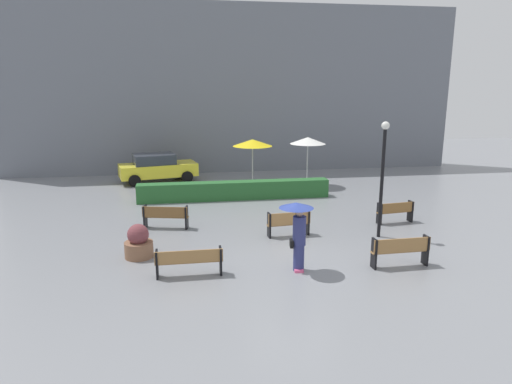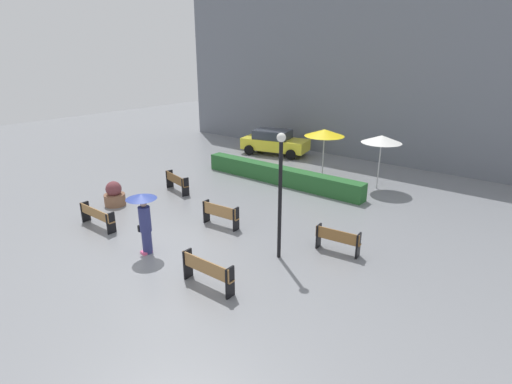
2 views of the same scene
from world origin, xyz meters
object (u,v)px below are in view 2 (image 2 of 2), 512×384
parked_car (274,142)px  patio_umbrella_white (382,139)px  bench_near_left (97,216)px  bench_far_left (176,181)px  bench_near_right (207,270)px  planter_pot (114,195)px  patio_umbrella_yellow (325,133)px  lamp_post (280,184)px  bench_mid_center (220,214)px  bench_far_right (338,239)px  pedestrian_with_umbrella (144,215)px

parked_car → patio_umbrella_white: bearing=-16.8°
bench_near_left → bench_far_left: size_ratio=1.10×
bench_near_right → patio_umbrella_white: 11.47m
planter_pot → patio_umbrella_yellow: patio_umbrella_yellow is taller
lamp_post → patio_umbrella_white: 8.60m
bench_near_left → parked_car: bearing=96.6°
planter_pot → patio_umbrella_yellow: size_ratio=0.42×
bench_mid_center → patio_umbrella_white: 8.73m
lamp_post → patio_umbrella_yellow: lamp_post is taller
patio_umbrella_white → bench_near_left: bearing=-120.2°
planter_pot → parked_car: parked_car is taller
bench_far_right → lamp_post: (-1.33, -1.47, 2.00)m
lamp_post → patio_umbrella_yellow: 9.07m
bench_mid_center → bench_near_left: bearing=-140.0°
bench_near_left → bench_far_left: bench_far_left is taller
bench_near_left → bench_far_right: bench_far_right is taller
bench_near_left → pedestrian_with_umbrella: bearing=-1.0°
bench_mid_center → planter_pot: (-5.11, -1.26, -0.06)m
lamp_post → parked_car: bearing=127.0°
bench_far_left → bench_near_right: bearing=-34.9°
bench_mid_center → bench_far_right: bearing=11.3°
lamp_post → patio_umbrella_white: bearing=92.0°
bench_far_left → planter_pot: bearing=-104.4°
bench_near_left → patio_umbrella_yellow: (3.46, 10.89, 1.92)m
bench_far_right → lamp_post: 2.81m
bench_far_right → patio_umbrella_white: patio_umbrella_white is taller
bench_near_right → patio_umbrella_yellow: patio_umbrella_yellow is taller
bench_near_right → pedestrian_with_umbrella: bearing=175.7°
bench_near_right → bench_mid_center: bearing=128.7°
bench_near_left → parked_car: parked_car is taller
bench_far_left → pedestrian_with_umbrella: pedestrian_with_umbrella is taller
parked_car → bench_mid_center: bearing=-63.8°
bench_far_left → bench_mid_center: 4.66m
pedestrian_with_umbrella → parked_car: (-4.67, 13.50, -0.52)m
bench_mid_center → lamp_post: bearing=-10.2°
bench_near_left → patio_umbrella_yellow: patio_umbrella_yellow is taller
bench_near_left → lamp_post: bearing=19.9°
bench_near_right → bench_mid_center: bench_near_right is taller
patio_umbrella_yellow → patio_umbrella_white: (2.97, 0.14, 0.04)m
patio_umbrella_white → planter_pot: bearing=-130.7°
lamp_post → patio_umbrella_yellow: size_ratio=1.58×
pedestrian_with_umbrella → planter_pot: bearing=158.9°
bench_near_right → pedestrian_with_umbrella: pedestrian_with_umbrella is taller
bench_near_right → pedestrian_with_umbrella: size_ratio=0.86×
patio_umbrella_yellow → patio_umbrella_white: size_ratio=0.98×
bench_far_left → parked_car: size_ratio=0.39×
planter_pot → lamp_post: size_ratio=0.26×
bench_far_right → bench_mid_center: (-4.49, -0.90, 0.03)m
bench_near_right → patio_umbrella_yellow: size_ratio=0.69×
bench_mid_center → parked_car: parked_car is taller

